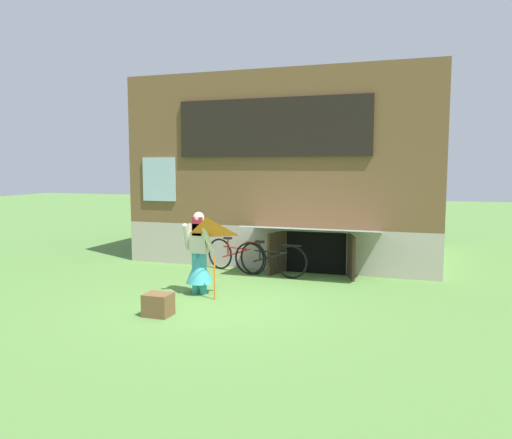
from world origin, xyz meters
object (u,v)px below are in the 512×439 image
Objects in this scene: kite at (207,236)px; bicycle_black at (270,259)px; bicycle_red at (236,255)px; wooden_crate at (158,305)px; person at (199,260)px.

kite is 2.59m from bicycle_black.
bicycle_red is 3.69m from wooden_crate.
kite is 0.86× the size of bicycle_red.
bicycle_black is (0.47, 2.41, -0.83)m from kite.
bicycle_black is (0.85, 1.92, -0.29)m from person.
person is 1.60m from wooden_crate.
wooden_crate is at bearing -71.08° from bicycle_red.
person is 0.95× the size of bicycle_red.
bicycle_black is 3.56m from wooden_crate.
wooden_crate is at bearing -74.67° from person.
wooden_crate is (-0.04, -1.52, -0.49)m from person.
bicycle_black is 1.05× the size of bicycle_red.
bicycle_red reaches higher than wooden_crate.
person is 0.83m from kite.
kite is at bearing 67.53° from wooden_crate.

